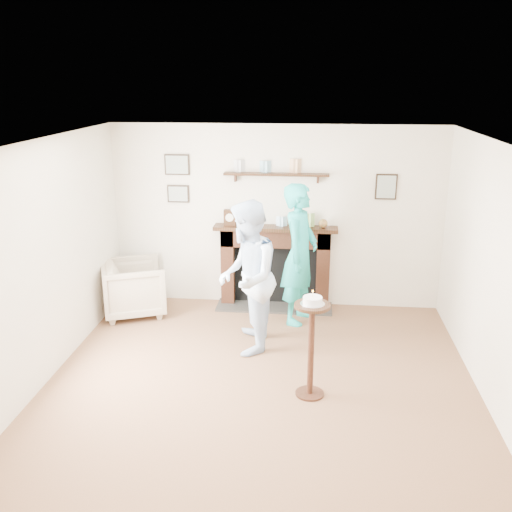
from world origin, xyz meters
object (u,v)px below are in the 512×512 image
Objects in this scene: armchair at (135,313)px; pedestal_table at (312,332)px; man at (247,348)px; woman at (298,320)px.

pedestal_table is at bearing -150.09° from armchair.
man is at bearing 128.04° from pedestal_table.
man is at bearing 162.87° from woman.
man reaches higher than armchair.
pedestal_table is (0.75, -0.96, 0.70)m from man.
woman is (0.58, 0.89, 0.00)m from man.
woman reaches higher than man.
man is 0.97× the size of woman.
pedestal_table is (0.17, -1.85, 0.70)m from woman.
pedestal_table reaches higher than armchair.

